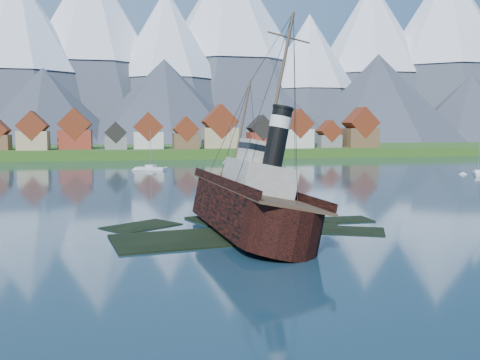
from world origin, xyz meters
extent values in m
plane|color=#152E3D|center=(0.00, 0.00, 0.00)|extent=(1400.00, 1400.00, 0.00)
cube|color=black|center=(-3.00, -2.00, -0.32)|extent=(19.08, 11.42, 1.00)
cube|color=black|center=(6.00, 4.00, -0.38)|extent=(15.15, 9.76, 1.00)
cube|color=black|center=(2.00, 9.00, -0.28)|extent=(11.45, 9.06, 1.00)
cube|color=black|center=(12.00, -1.00, -0.42)|extent=(10.27, 8.34, 1.00)
cube|color=black|center=(-9.00, 6.00, -0.40)|extent=(9.42, 8.68, 1.00)
cube|color=black|center=(15.00, 5.00, -0.35)|extent=(6.00, 4.00, 1.00)
cube|color=#264A15|center=(0.00, 170.00, 0.00)|extent=(600.00, 80.00, 3.20)
cube|color=#3F3D38|center=(0.00, 132.00, 0.00)|extent=(600.00, 2.50, 2.00)
cube|color=tan|center=(-43.00, 150.00, 6.40)|extent=(10.50, 9.00, 6.80)
cube|color=maroon|center=(-43.00, 150.00, 11.69)|extent=(10.69, 9.18, 10.69)
cube|color=maroon|center=(-29.00, 156.00, 6.60)|extent=(12.00, 8.50, 7.20)
cube|color=maroon|center=(-29.00, 156.00, 12.36)|extent=(12.22, 8.67, 12.22)
cube|color=slate|center=(-14.00, 151.00, 5.40)|extent=(8.00, 7.00, 4.80)
cube|color=black|center=(-14.00, 151.00, 9.24)|extent=(8.15, 7.14, 8.15)
cube|color=beige|center=(-2.00, 154.00, 6.20)|extent=(11.00, 9.50, 6.40)
cube|color=maroon|center=(-2.00, 154.00, 11.38)|extent=(11.20, 9.69, 11.20)
cube|color=brown|center=(12.00, 150.00, 5.90)|extent=(9.50, 8.00, 5.80)
cube|color=maroon|center=(12.00, 150.00, 10.51)|extent=(9.67, 8.16, 9.67)
cube|color=tan|center=(26.00, 155.00, 7.00)|extent=(13.50, 10.00, 8.00)
cube|color=maroon|center=(26.00, 155.00, 13.43)|extent=(13.75, 10.20, 13.75)
cube|color=maroon|center=(42.00, 152.00, 6.10)|extent=(10.00, 8.50, 6.20)
cube|color=black|center=(42.00, 152.00, 11.00)|extent=(10.18, 8.67, 10.18)
cube|color=beige|center=(56.00, 149.00, 6.75)|extent=(11.50, 9.00, 7.50)
cube|color=maroon|center=(56.00, 149.00, 12.57)|extent=(11.71, 9.18, 11.71)
cube|color=slate|center=(71.00, 153.00, 5.50)|extent=(9.00, 7.50, 5.00)
cube|color=maroon|center=(71.00, 153.00, 9.62)|extent=(9.16, 7.65, 9.16)
cube|color=brown|center=(84.00, 151.00, 6.90)|extent=(12.50, 10.00, 7.80)
cube|color=maroon|center=(84.00, 151.00, 13.05)|extent=(12.73, 10.20, 12.73)
cone|color=#2D333D|center=(-100.00, 455.00, 73.00)|extent=(180.00, 180.00, 150.00)
cone|color=white|center=(-100.00, 455.00, 103.00)|extent=(111.60, 111.60, 90.00)
cone|color=#2D333D|center=(-40.00, 495.00, 88.00)|extent=(210.00, 210.00, 180.00)
cone|color=white|center=(-40.00, 495.00, 124.00)|extent=(130.20, 130.20, 108.00)
cone|color=#2D333D|center=(30.00, 470.00, 70.50)|extent=(170.00, 170.00, 145.00)
cone|color=white|center=(30.00, 470.00, 99.50)|extent=(105.40, 105.40, 87.00)
cone|color=#2D333D|center=(100.00, 515.00, 98.00)|extent=(240.00, 240.00, 200.00)
cone|color=white|center=(100.00, 515.00, 138.00)|extent=(148.80, 148.80, 120.00)
cone|color=#2D333D|center=(170.00, 460.00, 60.50)|extent=(150.00, 150.00, 125.00)
cone|color=white|center=(170.00, 460.00, 85.50)|extent=(93.00, 93.00, 75.00)
cone|color=#2D333D|center=(250.00, 490.00, 83.00)|extent=(200.00, 200.00, 170.00)
cone|color=white|center=(250.00, 490.00, 117.00)|extent=(124.00, 124.00, 102.00)
cone|color=#2D333D|center=(330.00, 475.00, 93.00)|extent=(230.00, 230.00, 190.00)
cone|color=white|center=(330.00, 475.00, 131.00)|extent=(142.60, 142.60, 114.00)
cone|color=#2D333D|center=(-70.00, 374.00, 27.00)|extent=(120.00, 120.00, 58.00)
cone|color=#2D333D|center=(20.00, 369.00, 31.00)|extent=(136.00, 136.00, 66.00)
cone|color=#2D333D|center=(110.00, 373.00, 23.00)|extent=(110.00, 110.00, 50.00)
cone|color=#2D333D|center=(200.00, 370.00, 35.50)|extent=(150.00, 150.00, 75.00)
cone|color=#2D333D|center=(290.00, 371.00, 28.00)|extent=(124.00, 124.00, 60.00)
cube|color=black|center=(1.46, 0.30, 2.27)|extent=(7.08, 20.39, 4.25)
cone|color=black|center=(1.46, 13.53, 2.27)|extent=(7.08, 7.08, 7.08)
cylinder|color=black|center=(1.46, -9.89, 2.27)|extent=(7.08, 7.08, 4.25)
cube|color=#4C3826|center=(1.46, 0.30, 4.50)|extent=(6.94, 26.90, 0.25)
cube|color=black|center=(-1.94, 0.30, 4.95)|extent=(0.20, 26.05, 0.91)
cube|color=black|center=(4.85, 0.30, 4.95)|extent=(0.20, 26.05, 0.91)
cube|color=#ADA89E|center=(1.46, -1.22, 6.02)|extent=(5.26, 8.60, 3.03)
cube|color=#ADA89E|center=(1.46, -0.20, 8.65)|extent=(3.64, 4.05, 2.22)
cylinder|color=black|center=(1.46, -4.55, 10.36)|extent=(1.92, 1.92, 5.66)
cylinder|color=silver|center=(1.46, -4.55, 11.78)|extent=(2.02, 2.02, 1.11)
cylinder|color=#473828|center=(1.46, 8.39, 10.67)|extent=(0.28, 0.28, 12.14)
cylinder|color=#473828|center=(1.46, -2.23, 16.33)|extent=(0.32, 0.32, 13.15)
cube|color=silver|center=(-4.20, 87.65, 0.09)|extent=(8.23, 6.59, 1.14)
cube|color=silver|center=(-4.20, 87.65, 1.00)|extent=(3.03, 2.90, 0.66)
cylinder|color=gray|center=(-4.20, 87.65, 5.59)|extent=(0.13, 0.13, 9.86)
cube|color=silver|center=(69.71, 55.48, 0.09)|extent=(5.22, 7.49, 1.06)
cube|color=silver|center=(69.71, 55.48, 0.93)|extent=(2.45, 2.63, 0.62)
cylinder|color=gray|center=(69.71, 55.48, 5.21)|extent=(0.12, 0.12, 9.18)
cube|color=silver|center=(20.85, 105.98, 0.11)|extent=(3.37, 11.21, 1.33)
cube|color=silver|center=(20.85, 105.98, 1.16)|extent=(2.60, 3.23, 0.78)
cylinder|color=gray|center=(20.85, 105.98, 6.54)|extent=(0.16, 0.16, 11.52)
camera|label=1|loc=(-10.53, -54.06, 11.02)|focal=40.00mm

